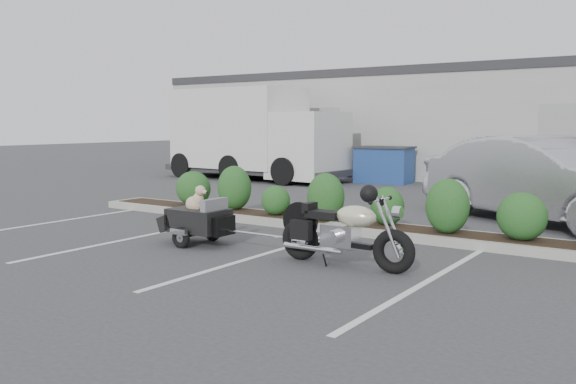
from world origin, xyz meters
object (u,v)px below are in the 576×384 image
Objects in this scene: pet_trailer at (198,219)px; delivery_truck at (255,136)px; motorcycle at (344,232)px; sedan at (547,180)px; dumpster at (384,164)px.

pet_trailer is 11.95m from delivery_truck.
delivery_truck is at bearing 122.78° from pet_trailer.
motorcycle is 0.40× the size of sedan.
motorcycle is at bearing -73.01° from dumpster.
delivery_truck reaches higher than motorcycle.
motorcycle is 2.78m from pet_trailer.
delivery_truck is at bearing 94.48° from sedan.
delivery_truck is at bearing -168.49° from dumpster.
pet_trailer is 0.84× the size of dumpster.
sedan is at bearing 74.19° from motorcycle.
dumpster is (-1.99, 11.38, 0.20)m from pet_trailer.
motorcycle is 12.36m from dumpster.
sedan is 2.68× the size of dumpster.
sedan is 0.74× the size of delivery_truck.
delivery_truck reaches higher than dumpster.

